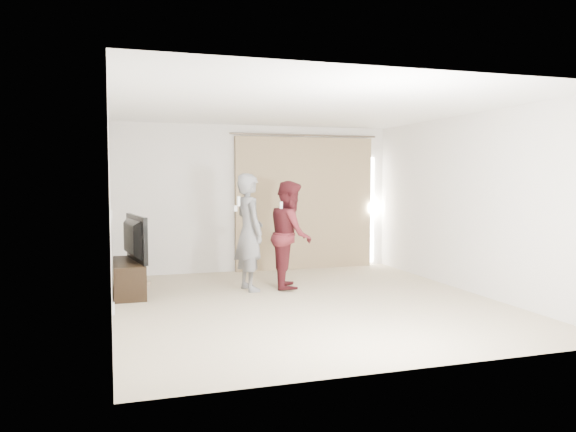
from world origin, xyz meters
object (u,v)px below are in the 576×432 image
object	(u,v)px
person_man	(249,232)
tv	(128,238)
tv_console	(129,278)
person_woman	(291,234)

from	to	relation	value
person_man	tv	bearing A→B (deg)	171.91
tv_console	person_woman	xyz separation A→B (m)	(2.37, -0.23, 0.58)
tv_console	person_man	size ratio (longest dim) A/B	0.71
person_woman	tv_console	bearing A→B (deg)	174.46
tv_console	person_woman	size ratio (longest dim) A/B	0.76
person_man	tv_console	bearing A→B (deg)	171.91
tv_console	person_man	bearing A→B (deg)	-8.09
tv_console	person_woman	bearing A→B (deg)	-5.54
tv_console	person_woman	world-z (taller)	person_woman
tv_console	tv	world-z (taller)	tv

